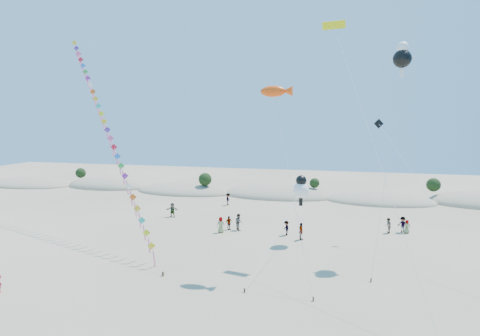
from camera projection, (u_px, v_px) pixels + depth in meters
name	position (u px, v px, depth m)	size (l,w,h in m)	color
dune_ridge	(284.00, 195.00, 66.01)	(145.30, 11.49, 5.57)	gray
kite_train	(105.00, 123.00, 43.31)	(21.97, 19.76, 23.26)	#3F2D1E
fish_kite	(277.00, 92.00, 32.46)	(5.04, 6.56, 15.14)	#3F2D1E
cartoon_kite_low	(301.00, 188.00, 40.02)	(3.54, 13.79, 6.91)	#3F2D1E
cartoon_kite_high	(402.00, 57.00, 35.60)	(3.57, 8.73, 19.28)	#3F2D1E
parafoil_kite	(336.00, 31.00, 35.80)	(7.61, 18.08, 21.29)	#3F2D1E
dark_kite	(405.00, 162.00, 37.13)	(7.61, 15.42, 12.51)	#3F2D1E
beachgoers	(273.00, 219.00, 47.01)	(29.32, 15.72, 1.88)	slate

